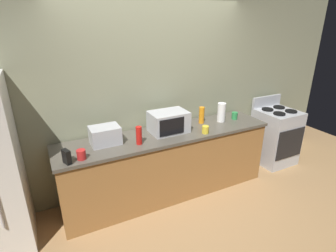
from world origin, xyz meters
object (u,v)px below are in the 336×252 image
at_px(toaster_oven, 105,135).
at_px(mug_red, 81,155).
at_px(mug_yellow, 205,130).
at_px(bottle_dish_soap, 202,115).
at_px(stove_range, 275,136).
at_px(cordless_phone, 67,157).
at_px(paper_towel_roll, 221,112).
at_px(mug_green, 235,116).
at_px(microwave, 169,122).
at_px(bottle_hot_sauce, 139,135).

distance_m(toaster_oven, mug_red, 0.42).
xyz_separation_m(toaster_oven, mug_yellow, (1.22, -0.28, -0.06)).
distance_m(toaster_oven, bottle_dish_soap, 1.38).
bearing_deg(stove_range, mug_red, -176.22).
bearing_deg(toaster_oven, bottle_dish_soap, 2.29).
xyz_separation_m(cordless_phone, bottle_dish_soap, (1.85, 0.35, 0.04)).
height_order(paper_towel_roll, mug_red, paper_towel_roll).
bearing_deg(cordless_phone, mug_green, -12.84).
relative_size(microwave, cordless_phone, 3.20).
distance_m(mug_green, mug_yellow, 0.73).
distance_m(paper_towel_roll, mug_green, 0.25).
height_order(stove_range, mug_red, stove_range).
relative_size(cordless_phone, mug_yellow, 1.52).
height_order(stove_range, bottle_hot_sauce, bottle_hot_sauce).
distance_m(stove_range, toaster_oven, 2.85).
bearing_deg(mug_red, mug_green, 6.10).
bearing_deg(cordless_phone, microwave, -7.02).
height_order(paper_towel_roll, bottle_hot_sauce, paper_towel_roll).
bearing_deg(stove_range, mug_yellow, -172.19).
relative_size(bottle_hot_sauce, bottle_dish_soap, 0.93).
height_order(mug_red, mug_yellow, mug_red).
bearing_deg(mug_red, toaster_oven, 39.49).
bearing_deg(mug_green, stove_range, -2.10).
distance_m(bottle_hot_sauce, mug_yellow, 0.88).
xyz_separation_m(microwave, bottle_hot_sauce, (-0.48, -0.18, -0.03)).
bearing_deg(cordless_phone, bottle_dish_soap, -8.57).
distance_m(bottle_hot_sauce, bottle_dish_soap, 1.06).
bearing_deg(stove_range, toaster_oven, 178.77).
height_order(toaster_oven, mug_green, toaster_oven).
height_order(bottle_hot_sauce, mug_red, bottle_hot_sauce).
xyz_separation_m(cordless_phone, mug_green, (2.38, 0.26, -0.02)).
bearing_deg(microwave, paper_towel_roll, 0.15).
height_order(toaster_oven, bottle_hot_sauce, bottle_hot_sauce).
height_order(stove_range, cordless_phone, stove_range).
relative_size(microwave, bottle_dish_soap, 2.05).
bearing_deg(toaster_oven, bottle_hot_sauce, -28.85).
height_order(microwave, mug_green, microwave).
bearing_deg(mug_red, mug_yellow, -0.36).
relative_size(mug_green, mug_red, 0.99).
bearing_deg(toaster_oven, cordless_phone, -148.16).
distance_m(toaster_oven, cordless_phone, 0.55).
relative_size(stove_range, microwave, 2.25).
relative_size(toaster_oven, cordless_phone, 2.27).
relative_size(cordless_phone, bottle_dish_soap, 0.64).
xyz_separation_m(stove_range, bottle_dish_soap, (-1.41, 0.12, 0.56)).
bearing_deg(mug_red, bottle_hot_sauce, 6.27).
distance_m(microwave, bottle_dish_soap, 0.56).
bearing_deg(microwave, toaster_oven, 179.15).
bearing_deg(mug_yellow, microwave, 146.35).
bearing_deg(stove_range, cordless_phone, -175.95).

